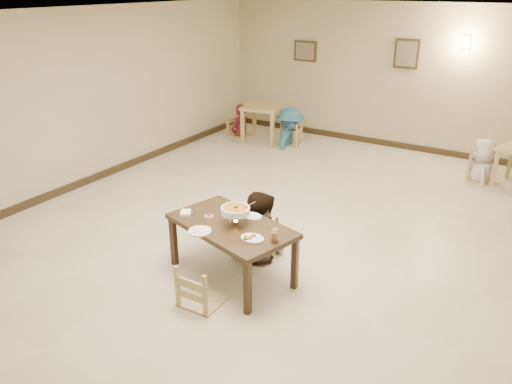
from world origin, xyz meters
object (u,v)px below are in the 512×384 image
Objects in this scene: drink_glass at (275,236)px; bg_diner_a at (240,104)px; bg_table_left at (263,112)px; bg_chair_ll at (240,116)px; bg_diner_c at (487,139)px; main_table at (231,230)px; bg_chair_rl at (484,154)px; curry_warmer at (235,210)px; chair_far at (261,223)px; main_diner at (257,192)px; bg_chair_lr at (290,124)px; chair_near at (201,265)px; bg_diner_b at (291,108)px.

bg_diner_a is at bearing 126.99° from drink_glass.
bg_table_left is 0.69m from bg_chair_ll.
bg_diner_a is 5.28m from bg_diner_c.
main_table is 10.80× the size of drink_glass.
bg_chair_rl is at bearing 0.87° from bg_table_left.
bg_diner_c is (1.98, 5.07, -0.12)m from curry_warmer.
chair_far is at bearing -59.14° from bg_table_left.
bg_table_left is (-2.59, 4.34, 0.24)m from chair_far.
main_diner is 5.52m from bg_diner_a.
drink_glass is 0.16× the size of bg_chair_ll.
main_table is at bearing -138.99° from bg_chair_ll.
curry_warmer reaches higher than chair_far.
chair_near is at bearing 8.01° from bg_chair_lr.
curry_warmer reaches higher than bg_chair_rl.
bg_chair_lr reaches higher than main_table.
bg_chair_ll reaches higher than chair_far.
bg_diner_b reaches higher than bg_diner_c.
curry_warmer is 6.04m from bg_diner_a.
chair_near is at bearing -104.94° from chair_far.
main_diner is at bearing -43.19° from bg_diner_c.
chair_far is 0.57× the size of bg_diner_a.
main_table is 5.64m from bg_table_left.
bg_diner_b reaches higher than main_table.
bg_diner_a is 1.33m from bg_diner_b.
bg_chair_ll is at bearing 110.73° from chair_far.
drink_glass is 0.17× the size of bg_table_left.
main_table is 1.12× the size of bg_diner_a.
chair_far is at bearing 12.83° from bg_chair_lr.
main_table is 5.48m from bg_diner_c.
main_table is at bearing -88.80° from chair_near.
bg_chair_rl reaches higher than chair_near.
bg_diner_a is at bearing 81.10° from bg_chair_rl.
bg_chair_ll reaches higher than bg_chair_rl.
bg_chair_rl is (1.98, 5.07, -0.41)m from curry_warmer.
main_diner reaches higher than drink_glass.
chair_far reaches higher than bg_table_left.
bg_diner_a is (-5.28, -0.01, 0.28)m from bg_chair_rl.
bg_chair_ll is (-0.66, 0.06, -0.18)m from bg_table_left.
drink_glass is 6.50m from bg_chair_ll.
chair_near is 6.03m from bg_diner_b.
curry_warmer is at bearing 10.48° from bg_chair_lr.
bg_table_left is (-2.64, 5.00, -0.22)m from curry_warmer.
chair_near is 0.57× the size of bg_diner_b.
drink_glass reaches higher than chair_far.
bg_diner_b reaches higher than drink_glass.
main_diner reaches higher than bg_diner_b.
drink_glass is 5.38m from bg_chair_rl.
chair_far is 1.08m from drink_glass.
curry_warmer is at bearing -138.48° from bg_chair_ll.
main_diner is at bearing -89.78° from chair_near.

